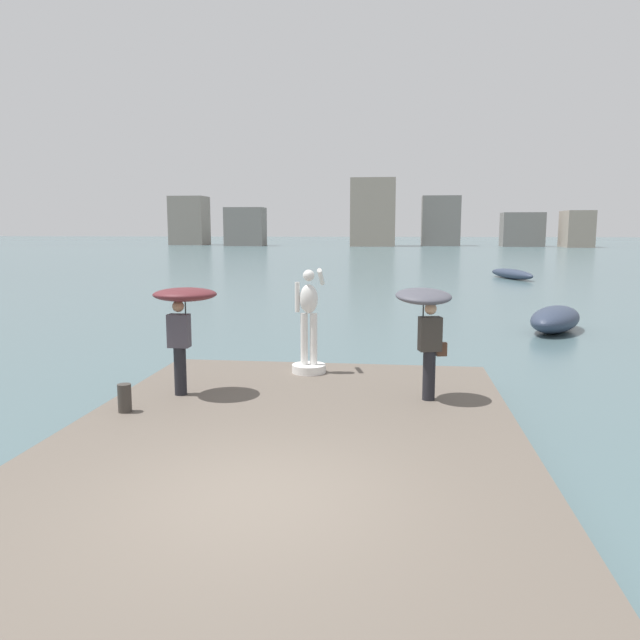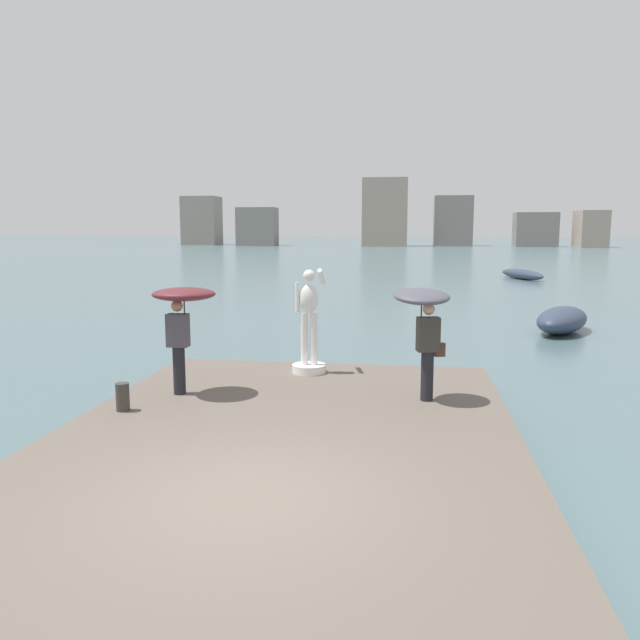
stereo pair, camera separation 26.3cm
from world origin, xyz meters
name	(u,v)px [view 1 (the left image)]	position (x,y,z in m)	size (l,w,h in m)	color
ground_plane	(375,274)	(0.00, 40.00, 0.00)	(400.00, 400.00, 0.00)	#4C666B
pier	(288,449)	(0.00, 2.05, 0.20)	(6.90, 10.11, 0.40)	#60564C
statue_white_figure	(309,333)	(-0.26, 6.13, 1.24)	(0.71, 0.92, 2.19)	white
onlooker_left	(184,308)	(-2.25, 4.13, 2.00)	(1.13, 1.13, 1.96)	black
onlooker_right	(426,314)	(2.05, 4.31, 1.92)	(1.18, 1.20, 2.01)	black
mooring_bollard	(125,398)	(-2.88, 2.94, 0.63)	(0.22, 0.22, 0.47)	#38332D
boat_near	(512,274)	(9.29, 36.93, 0.33)	(2.59, 5.24, 0.66)	#2D384C
boat_mid	(555,319)	(6.78, 14.64, 0.42)	(2.71, 3.64, 0.85)	#2D384C
distant_skyline	(367,220)	(-4.13, 114.69, 4.89)	(79.54, 13.21, 12.56)	gray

